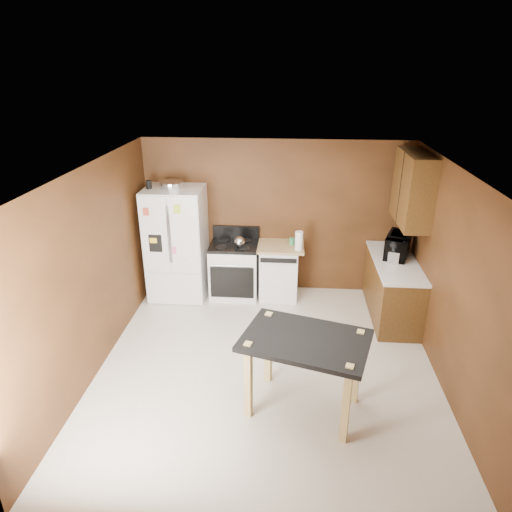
# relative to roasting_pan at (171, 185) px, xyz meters

# --- Properties ---
(floor) EXTENTS (4.50, 4.50, 0.00)m
(floor) POSITION_rel_roasting_pan_xyz_m (1.58, -1.92, -1.85)
(floor) COLOR beige
(floor) RESTS_ON ground
(ceiling) EXTENTS (4.50, 4.50, 0.00)m
(ceiling) POSITION_rel_roasting_pan_xyz_m (1.58, -1.92, 0.65)
(ceiling) COLOR white
(ceiling) RESTS_ON ground
(wall_back) EXTENTS (4.20, 0.00, 4.20)m
(wall_back) POSITION_rel_roasting_pan_xyz_m (1.58, 0.33, -0.60)
(wall_back) COLOR #583017
(wall_back) RESTS_ON ground
(wall_front) EXTENTS (4.20, 0.00, 4.20)m
(wall_front) POSITION_rel_roasting_pan_xyz_m (1.58, -4.17, -0.60)
(wall_front) COLOR #583017
(wall_front) RESTS_ON ground
(wall_left) EXTENTS (0.00, 4.50, 4.50)m
(wall_left) POSITION_rel_roasting_pan_xyz_m (-0.52, -1.92, -0.60)
(wall_left) COLOR #583017
(wall_left) RESTS_ON ground
(wall_right) EXTENTS (0.00, 4.50, 4.50)m
(wall_right) POSITION_rel_roasting_pan_xyz_m (3.68, -1.92, -0.60)
(wall_right) COLOR #583017
(wall_right) RESTS_ON ground
(roasting_pan) EXTENTS (0.36, 0.36, 0.09)m
(roasting_pan) POSITION_rel_roasting_pan_xyz_m (0.00, 0.00, 0.00)
(roasting_pan) COLOR silver
(roasting_pan) RESTS_ON refrigerator
(pen_cup) EXTENTS (0.08, 0.08, 0.13)m
(pen_cup) POSITION_rel_roasting_pan_xyz_m (-0.32, -0.10, 0.02)
(pen_cup) COLOR black
(pen_cup) RESTS_ON refrigerator
(kettle) EXTENTS (0.17, 0.17, 0.17)m
(kettle) POSITION_rel_roasting_pan_xyz_m (1.04, -0.13, -0.86)
(kettle) COLOR silver
(kettle) RESTS_ON gas_range
(paper_towel) EXTENTS (0.14, 0.14, 0.29)m
(paper_towel) POSITION_rel_roasting_pan_xyz_m (1.97, -0.12, -0.81)
(paper_towel) COLOR white
(paper_towel) RESTS_ON dishwasher
(green_canister) EXTENTS (0.09, 0.09, 0.10)m
(green_canister) POSITION_rel_roasting_pan_xyz_m (1.86, 0.09, -0.90)
(green_canister) COLOR #399559
(green_canister) RESTS_ON dishwasher
(toaster) EXTENTS (0.21, 0.28, 0.18)m
(toaster) POSITION_rel_roasting_pan_xyz_m (3.33, -0.49, -0.85)
(toaster) COLOR silver
(toaster) RESTS_ON right_cabinets
(microwave) EXTENTS (0.56, 0.67, 0.32)m
(microwave) POSITION_rel_roasting_pan_xyz_m (3.42, -0.29, -0.79)
(microwave) COLOR black
(microwave) RESTS_ON right_cabinets
(refrigerator) EXTENTS (0.90, 0.80, 1.80)m
(refrigerator) POSITION_rel_roasting_pan_xyz_m (0.03, -0.06, -0.95)
(refrigerator) COLOR white
(refrigerator) RESTS_ON ground
(gas_range) EXTENTS (0.76, 0.68, 1.10)m
(gas_range) POSITION_rel_roasting_pan_xyz_m (0.94, 0.00, -1.38)
(gas_range) COLOR white
(gas_range) RESTS_ON ground
(dishwasher) EXTENTS (0.78, 0.63, 0.89)m
(dishwasher) POSITION_rel_roasting_pan_xyz_m (1.66, 0.03, -1.39)
(dishwasher) COLOR white
(dishwasher) RESTS_ON ground
(right_cabinets) EXTENTS (0.63, 1.58, 2.45)m
(right_cabinets) POSITION_rel_roasting_pan_xyz_m (3.42, -0.44, -0.94)
(right_cabinets) COLOR brown
(right_cabinets) RESTS_ON ground
(island) EXTENTS (1.49, 1.20, 0.93)m
(island) POSITION_rel_roasting_pan_xyz_m (2.02, -2.63, -1.07)
(island) COLOR black
(island) RESTS_ON ground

